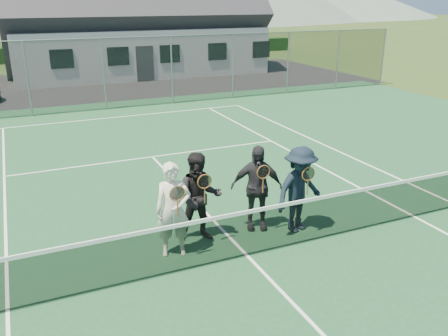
{
  "coord_description": "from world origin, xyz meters",
  "views": [
    {
      "loc": [
        -3.56,
        -6.9,
        4.57
      ],
      "look_at": [
        0.19,
        1.5,
        1.25
      ],
      "focal_mm": 38.0,
      "sensor_mm": 36.0,
      "label": 1
    }
  ],
  "objects_px": {
    "clubhouse": "(133,7)",
    "player_a": "(173,210)",
    "player_b": "(200,197)",
    "player_d": "(300,190)",
    "tennis_net": "(248,231)",
    "player_c": "(256,188)"
  },
  "relations": [
    {
      "from": "clubhouse",
      "to": "player_a",
      "type": "distance_m",
      "value": 24.12
    },
    {
      "from": "player_b",
      "to": "player_d",
      "type": "height_order",
      "value": "same"
    },
    {
      "from": "player_b",
      "to": "clubhouse",
      "type": "bearing_deg",
      "value": 78.8
    },
    {
      "from": "player_a",
      "to": "player_d",
      "type": "distance_m",
      "value": 2.64
    },
    {
      "from": "player_a",
      "to": "clubhouse",
      "type": "bearing_deg",
      "value": 77.44
    },
    {
      "from": "player_b",
      "to": "tennis_net",
      "type": "bearing_deg",
      "value": -60.63
    },
    {
      "from": "player_a",
      "to": "tennis_net",
      "type": "bearing_deg",
      "value": -28.4
    },
    {
      "from": "player_b",
      "to": "player_d",
      "type": "relative_size",
      "value": 1.0
    },
    {
      "from": "player_b",
      "to": "player_c",
      "type": "bearing_deg",
      "value": 0.0
    },
    {
      "from": "clubhouse",
      "to": "player_a",
      "type": "xyz_separation_m",
      "value": [
        -5.2,
        -23.35,
        -3.07
      ]
    },
    {
      "from": "player_a",
      "to": "player_c",
      "type": "height_order",
      "value": "same"
    },
    {
      "from": "tennis_net",
      "to": "player_a",
      "type": "relative_size",
      "value": 6.49
    },
    {
      "from": "player_a",
      "to": "player_c",
      "type": "distance_m",
      "value": 1.92
    },
    {
      "from": "player_d",
      "to": "clubhouse",
      "type": "bearing_deg",
      "value": 83.75
    },
    {
      "from": "player_b",
      "to": "player_d",
      "type": "distance_m",
      "value": 2.04
    },
    {
      "from": "player_c",
      "to": "player_b",
      "type": "bearing_deg",
      "value": -180.0
    },
    {
      "from": "tennis_net",
      "to": "player_d",
      "type": "xyz_separation_m",
      "value": [
        1.43,
        0.54,
        0.38
      ]
    },
    {
      "from": "clubhouse",
      "to": "player_c",
      "type": "distance_m",
      "value": 23.45
    },
    {
      "from": "player_a",
      "to": "player_d",
      "type": "xyz_separation_m",
      "value": [
        2.63,
        -0.11,
        -0.0
      ]
    },
    {
      "from": "clubhouse",
      "to": "player_c",
      "type": "relative_size",
      "value": 8.67
    },
    {
      "from": "player_a",
      "to": "player_c",
      "type": "xyz_separation_m",
      "value": [
        1.89,
        0.34,
        -0.0
      ]
    },
    {
      "from": "clubhouse",
      "to": "player_b",
      "type": "bearing_deg",
      "value": -101.2
    }
  ]
}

